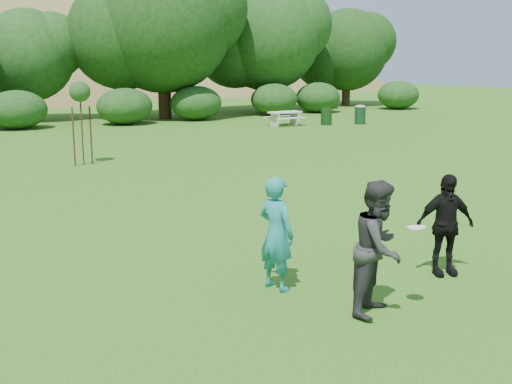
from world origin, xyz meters
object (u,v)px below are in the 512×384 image
player_grey (379,248)px  player_black (445,225)px  player_teal (276,234)px  picnic_table (285,116)px  trash_can_lidded (360,114)px  sapling (80,94)px  trash_can_near (326,117)px

player_grey → player_black: bearing=-10.8°
player_teal → player_black: bearing=-122.3°
picnic_table → trash_can_lidded: size_ratio=1.71×
sapling → trash_can_lidded: (17.22, 4.94, -1.88)m
player_black → trash_can_near: player_black is taller
player_black → sapling: 14.55m
picnic_table → player_grey: bearing=-123.0°
player_teal → trash_can_near: size_ratio=2.03×
sapling → player_grey: bearing=-92.7°
trash_can_near → player_black: bearing=-124.9°
trash_can_lidded → player_grey: bearing=-132.0°
player_black → sapling: sapling is taller
trash_can_near → sapling: sapling is taller
player_teal → player_grey: bearing=-170.2°
player_grey → player_black: size_ratio=1.12×
player_black → player_teal: bearing=-177.5°
sapling → picnic_table: sapling is taller
trash_can_near → player_grey: bearing=-128.0°
player_black → sapling: bearing=117.9°
player_teal → player_grey: player_grey is taller
trash_can_near → trash_can_lidded: trash_can_lidded is taller
trash_can_near → sapling: 16.50m
player_black → trash_can_lidded: 24.98m
player_grey → sapling: bearing=60.5°
picnic_table → player_teal: bearing=-126.3°
trash_can_near → picnic_table: bearing=156.4°
picnic_table → player_black: bearing=-119.6°
player_teal → player_black: player_teal is taller
trash_can_near → sapling: bearing=-159.9°
sapling → trash_can_lidded: 18.01m
player_grey → trash_can_lidded: bearing=21.3°
sapling → trash_can_lidded: bearing=16.0°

